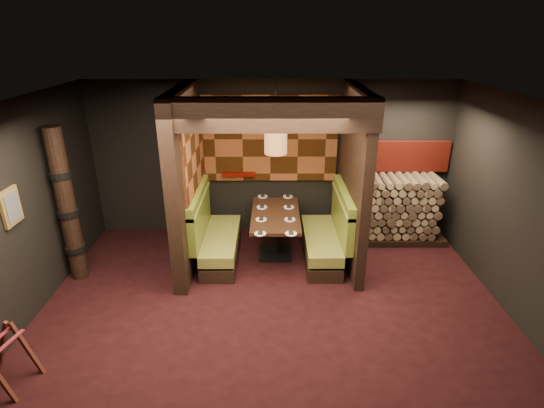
{
  "coord_description": "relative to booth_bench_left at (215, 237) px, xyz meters",
  "views": [
    {
      "loc": [
        -0.03,
        -4.7,
        3.66
      ],
      "look_at": [
        0.0,
        1.3,
        1.15
      ],
      "focal_mm": 28.0,
      "sensor_mm": 36.0,
      "label": 1
    }
  ],
  "objects": [
    {
      "name": "ceiling",
      "position": [
        0.96,
        -1.65,
        2.46
      ],
      "size": [
        6.5,
        5.5,
        0.02
      ],
      "primitive_type": "cube",
      "color": "black",
      "rests_on": "ground"
    },
    {
      "name": "framed_picture",
      "position": [
        -2.25,
        -1.55,
        1.22
      ],
      "size": [
        0.05,
        0.36,
        0.46
      ],
      "color": "olive",
      "rests_on": "wall_left"
    },
    {
      "name": "tapa_side_panel",
      "position": [
        -0.27,
        0.17,
        1.45
      ],
      "size": [
        0.04,
        1.85,
        1.45
      ],
      "primitive_type": "cube",
      "color": "brown",
      "rests_on": "partition_left"
    },
    {
      "name": "lacquer_shelf",
      "position": [
        0.36,
        1.0,
        0.78
      ],
      "size": [
        0.6,
        0.12,
        0.07
      ],
      "primitive_type": "cube",
      "color": "#5F0A05",
      "rests_on": "wall_back"
    },
    {
      "name": "totem_column",
      "position": [
        -2.09,
        -0.55,
        0.79
      ],
      "size": [
        0.31,
        0.31,
        2.4
      ],
      "color": "black",
      "rests_on": "floor"
    },
    {
      "name": "header_beam",
      "position": [
        0.94,
        -0.95,
        2.23
      ],
      "size": [
        2.85,
        0.18,
        0.44
      ],
      "primitive_type": "cube",
      "color": "black",
      "rests_on": "partition_left"
    },
    {
      "name": "pendant_lamp",
      "position": [
        1.02,
        0.07,
        1.66
      ],
      "size": [
        0.35,
        0.35,
        1.02
      ],
      "color": "#9B6033",
      "rests_on": "ceiling"
    },
    {
      "name": "firewood_stack",
      "position": [
        3.25,
        0.7,
        0.21
      ],
      "size": [
        1.73,
        0.7,
        1.22
      ],
      "color": "black",
      "rests_on": "floor"
    },
    {
      "name": "partition_left",
      "position": [
        -0.39,
        -0.0,
        1.02
      ],
      "size": [
        0.2,
        2.2,
        2.85
      ],
      "primitive_type": "cube",
      "color": "black",
      "rests_on": "floor"
    },
    {
      "name": "dining_table",
      "position": [
        1.02,
        0.12,
        0.14
      ],
      "size": [
        0.81,
        1.48,
        0.78
      ],
      "color": "black",
      "rests_on": "floor"
    },
    {
      "name": "mosaic_header",
      "position": [
        3.25,
        1.03,
        1.1
      ],
      "size": [
        1.83,
        0.1,
        0.56
      ],
      "primitive_type": "cube",
      "color": "maroon",
      "rests_on": "wall_back"
    },
    {
      "name": "booth_bench_left",
      "position": [
        0.0,
        0.0,
        0.0
      ],
      "size": [
        0.68,
        1.6,
        1.14
      ],
      "color": "black",
      "rests_on": "floor"
    },
    {
      "name": "place_settings",
      "position": [
        1.02,
        0.12,
        0.39
      ],
      "size": [
        0.66,
        1.7,
        0.03
      ],
      "color": "white",
      "rests_on": "dining_table"
    },
    {
      "name": "luggage_rack",
      "position": [
        -2.0,
        -2.74,
        -0.05
      ],
      "size": [
        0.73,
        0.58,
        0.71
      ],
      "color": "#461D12",
      "rests_on": "floor"
    },
    {
      "name": "wall_left",
      "position": [
        -2.3,
        -1.65,
        1.02
      ],
      "size": [
        0.02,
        5.5,
        2.85
      ],
      "primitive_type": "cube",
      "color": "black",
      "rests_on": "ground"
    },
    {
      "name": "booth_bench_right",
      "position": [
        1.89,
        0.0,
        0.0
      ],
      "size": [
        0.68,
        1.6,
        1.14
      ],
      "color": "black",
      "rests_on": "floor"
    },
    {
      "name": "floor",
      "position": [
        0.96,
        -1.65,
        -0.41
      ],
      "size": [
        6.5,
        5.5,
        0.02
      ],
      "primitive_type": "cube",
      "color": "black",
      "rests_on": "ground"
    },
    {
      "name": "bay_front_post",
      "position": [
        2.35,
        0.31,
        1.02
      ],
      "size": [
        0.08,
        0.08,
        2.85
      ],
      "primitive_type": "cube",
      "color": "black",
      "rests_on": "floor"
    },
    {
      "name": "partition_right",
      "position": [
        2.26,
        0.05,
        1.02
      ],
      "size": [
        0.15,
        2.1,
        2.85
      ],
      "primitive_type": "cube",
      "color": "black",
      "rests_on": "floor"
    },
    {
      "name": "wall_right",
      "position": [
        4.22,
        -1.65,
        1.02
      ],
      "size": [
        0.02,
        5.5,
        2.85
      ],
      "primitive_type": "cube",
      "color": "black",
      "rests_on": "ground"
    },
    {
      "name": "tapa_back_panel",
      "position": [
        0.94,
        1.06,
        1.42
      ],
      "size": [
        2.4,
        0.06,
        1.55
      ],
      "primitive_type": "cube",
      "color": "brown",
      "rests_on": "wall_back"
    },
    {
      "name": "wall_back",
      "position": [
        0.96,
        1.11,
        1.02
      ],
      "size": [
        6.5,
        0.02,
        2.85
      ],
      "primitive_type": "cube",
      "color": "black",
      "rests_on": "ground"
    }
  ]
}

